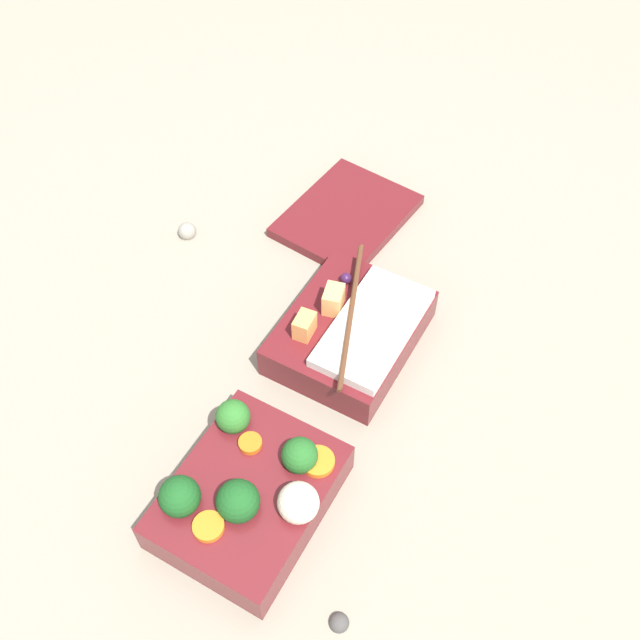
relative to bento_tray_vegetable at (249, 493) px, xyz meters
The scene contains 6 objects.
ground_plane 0.11m from the bento_tray_vegetable, ahead, with size 3.00×3.00×0.00m, color gray.
bento_tray_vegetable is the anchor object (origin of this frame).
bento_tray_rice 0.22m from the bento_tray_vegetable, ahead, with size 0.19×0.14×0.07m.
bento_lid 0.41m from the bento_tray_vegetable, 15.05° to the left, with size 0.17×0.13×0.01m, color maroon.
pebble_0 0.39m from the bento_tray_vegetable, 44.94° to the left, with size 0.02×0.02×0.02m, color gray.
pebble_1 0.14m from the bento_tray_vegetable, 113.55° to the right, with size 0.02×0.02×0.02m, color #474442.
Camera 1 is at (-0.34, -0.22, 0.69)m, focal length 42.00 mm.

